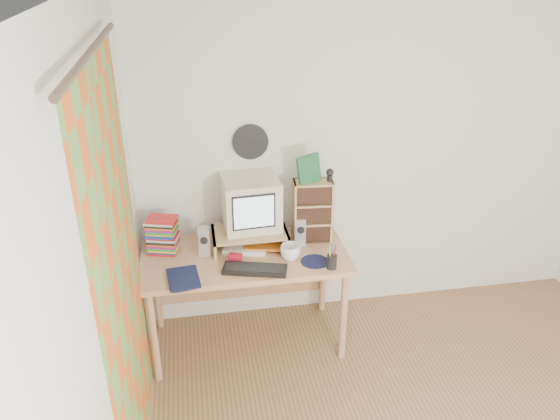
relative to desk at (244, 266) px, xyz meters
name	(u,v)px	position (x,y,z in m)	size (l,w,h in m)	color
back_wall	(377,157)	(1.03, 0.31, 0.63)	(3.50, 3.50, 0.00)	silver
left_wall	(101,336)	(-0.72, -1.44, 0.63)	(3.50, 3.50, 0.00)	silver
curtain	(124,289)	(-0.68, -0.96, 0.53)	(2.20, 2.20, 0.00)	#C9571C
wall_disc	(250,142)	(0.10, 0.29, 0.81)	(0.25, 0.25, 0.02)	black
desk	(244,266)	(0.00, 0.00, 0.00)	(1.40, 0.70, 0.75)	tan
monitor_riser	(250,234)	(0.05, 0.04, 0.23)	(0.52, 0.30, 0.12)	tan
crt_monitor	(251,205)	(0.07, 0.09, 0.43)	(0.38, 0.38, 0.36)	beige
speaker_left	(204,241)	(-0.27, -0.02, 0.24)	(0.08, 0.08, 0.20)	#A8A8AC
speaker_right	(300,231)	(0.40, 0.01, 0.24)	(0.08, 0.08, 0.20)	#A8A8AC
keyboard	(255,269)	(0.04, -0.29, 0.15)	(0.41, 0.14, 0.03)	black
dvd_stack	(162,234)	(-0.54, 0.06, 0.27)	(0.20, 0.14, 0.28)	brown
cd_rack	(313,211)	(0.50, 0.05, 0.36)	(0.27, 0.15, 0.45)	tan
mug	(290,252)	(0.30, -0.18, 0.19)	(0.14, 0.14, 0.11)	white
diary	(168,279)	(-0.51, -0.33, 0.16)	(0.24, 0.18, 0.05)	#10173B
mousepad	(315,261)	(0.45, -0.25, 0.14)	(0.19, 0.19, 0.00)	#111B38
pen_cup	(332,259)	(0.54, -0.34, 0.20)	(0.07, 0.07, 0.13)	black
papers	(253,245)	(0.07, 0.02, 0.15)	(0.29, 0.22, 0.04)	white
red_box	(235,258)	(-0.07, -0.14, 0.16)	(0.09, 0.05, 0.04)	red
game_box	(309,169)	(0.46, 0.03, 0.69)	(0.16, 0.03, 0.20)	#1A5D35
webcam	(330,175)	(0.61, 0.04, 0.63)	(0.05, 0.05, 0.09)	black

